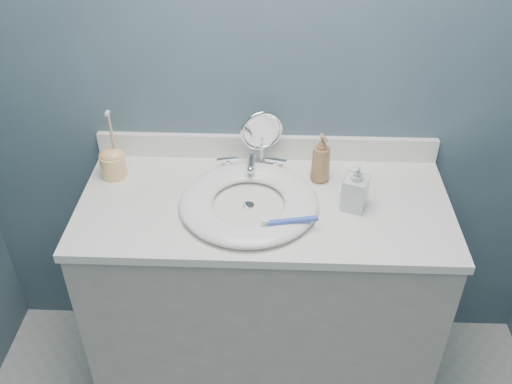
{
  "coord_description": "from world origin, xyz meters",
  "views": [
    {
      "loc": [
        0.03,
        -0.51,
        2.02
      ],
      "look_at": [
        -0.03,
        0.94,
        0.94
      ],
      "focal_mm": 40.0,
      "sensor_mm": 36.0,
      "label": 1
    }
  ],
  "objects_px": {
    "soap_bottle_amber": "(321,158)",
    "makeup_mirror": "(262,137)",
    "soap_bottle_clear": "(356,186)",
    "toothbrush_holder": "(113,162)"
  },
  "relations": [
    {
      "from": "soap_bottle_amber",
      "to": "makeup_mirror",
      "type": "bearing_deg",
      "value": 135.16
    },
    {
      "from": "soap_bottle_amber",
      "to": "soap_bottle_clear",
      "type": "distance_m",
      "value": 0.18
    },
    {
      "from": "soap_bottle_amber",
      "to": "toothbrush_holder",
      "type": "relative_size",
      "value": 0.7
    },
    {
      "from": "soap_bottle_amber",
      "to": "soap_bottle_clear",
      "type": "relative_size",
      "value": 1.06
    },
    {
      "from": "soap_bottle_amber",
      "to": "toothbrush_holder",
      "type": "bearing_deg",
      "value": 155.54
    },
    {
      "from": "makeup_mirror",
      "to": "soap_bottle_clear",
      "type": "height_order",
      "value": "makeup_mirror"
    },
    {
      "from": "makeup_mirror",
      "to": "soap_bottle_clear",
      "type": "xyz_separation_m",
      "value": [
        0.3,
        -0.22,
        -0.04
      ]
    },
    {
      "from": "makeup_mirror",
      "to": "toothbrush_holder",
      "type": "bearing_deg",
      "value": 171.85
    },
    {
      "from": "makeup_mirror",
      "to": "soap_bottle_amber",
      "type": "height_order",
      "value": "makeup_mirror"
    },
    {
      "from": "soap_bottle_amber",
      "to": "toothbrush_holder",
      "type": "xyz_separation_m",
      "value": [
        -0.71,
        -0.0,
        -0.03
      ]
    }
  ]
}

